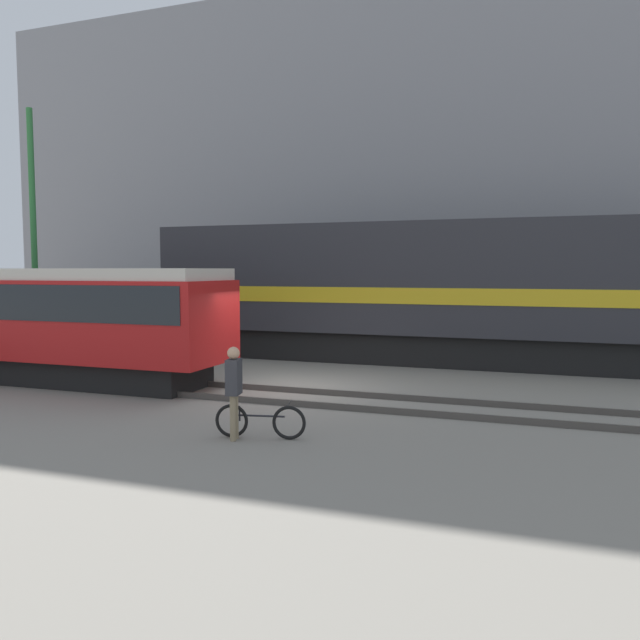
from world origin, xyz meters
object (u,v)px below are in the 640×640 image
freight_locomotive (438,290)px  bicycle (260,421)px  streetcar (40,317)px  utility_pole_left (34,235)px  person (234,384)px

freight_locomotive → bicycle: bearing=-98.4°
streetcar → utility_pole_left: 5.53m
streetcar → bicycle: bearing=-22.4°
streetcar → person: 8.60m
freight_locomotive → bicycle: (-1.52, -10.32, -2.08)m
freight_locomotive → person: freight_locomotive is taller
person → utility_pole_left: bearing=147.9°
bicycle → person: (-0.40, -0.23, 0.70)m
freight_locomotive → person: bearing=-100.3°
streetcar → person: size_ratio=6.49×
bicycle → utility_pole_left: bearing=149.7°
freight_locomotive → streetcar: size_ratio=1.72×
freight_locomotive → streetcar: bearing=-144.4°
person → utility_pole_left: (-11.30, 7.07, 3.21)m
streetcar → utility_pole_left: utility_pole_left is taller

